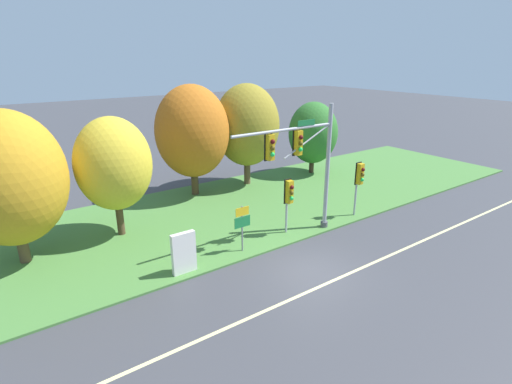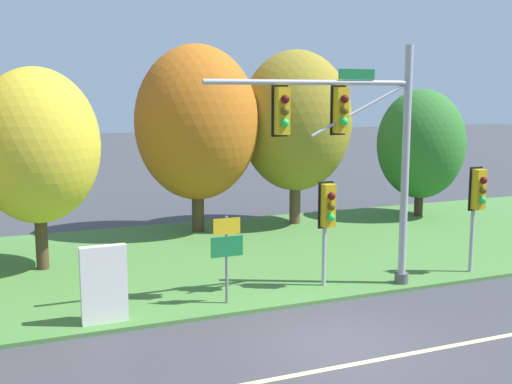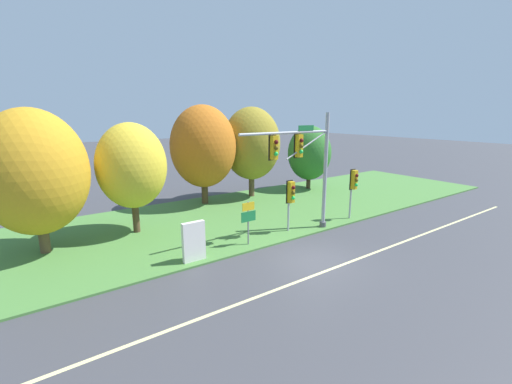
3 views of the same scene
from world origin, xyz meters
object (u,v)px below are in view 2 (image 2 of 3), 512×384
at_px(tree_tall_centre, 421,144).
at_px(route_sign_post, 227,247).
at_px(tree_behind_signpost, 197,123).
at_px(tree_left_of_mast, 37,146).
at_px(info_kiosk, 104,285).
at_px(pedestrian_signal_further_along, 478,196).
at_px(pedestrian_signal_near_kerb, 328,212).
at_px(tree_mid_verge, 296,121).
at_px(traffic_signal_mast, 356,139).

bearing_deg(tree_tall_centre, route_sign_post, -146.31).
bearing_deg(tree_behind_signpost, route_sign_post, -102.89).
height_order(tree_left_of_mast, tree_behind_signpost, tree_behind_signpost).
distance_m(tree_behind_signpost, info_kiosk, 11.05).
xyz_separation_m(pedestrian_signal_further_along, tree_left_of_mast, (-12.23, 5.64, 1.48)).
height_order(pedestrian_signal_near_kerb, tree_behind_signpost, tree_behind_signpost).
xyz_separation_m(pedestrian_signal_near_kerb, tree_mid_verge, (3.18, 8.52, 2.15)).
distance_m(traffic_signal_mast, route_sign_post, 4.59).
xyz_separation_m(pedestrian_signal_near_kerb, pedestrian_signal_further_along, (4.90, -0.49, 0.21)).
xyz_separation_m(traffic_signal_mast, pedestrian_signal_near_kerb, (-0.55, 0.51, -2.08)).
bearing_deg(tree_left_of_mast, traffic_signal_mast, -35.70).
bearing_deg(route_sign_post, tree_left_of_mast, 127.90).
relative_size(pedestrian_signal_near_kerb, tree_left_of_mast, 0.48).
bearing_deg(tree_left_of_mast, tree_tall_centre, 9.48).
xyz_separation_m(tree_left_of_mast, info_kiosk, (0.98, -5.62, -2.93)).
relative_size(traffic_signal_mast, tree_mid_verge, 0.94).
distance_m(traffic_signal_mast, tree_tall_centre, 12.03).
height_order(traffic_signal_mast, tree_behind_signpost, tree_behind_signpost).
bearing_deg(pedestrian_signal_further_along, tree_left_of_mast, 155.23).
height_order(pedestrian_signal_further_along, route_sign_post, pedestrian_signal_further_along).
xyz_separation_m(traffic_signal_mast, pedestrian_signal_further_along, (4.35, 0.02, -1.87)).
relative_size(traffic_signal_mast, info_kiosk, 3.58).
relative_size(traffic_signal_mast, tree_tall_centre, 1.20).
height_order(tree_behind_signpost, tree_tall_centre, tree_behind_signpost).
height_order(traffic_signal_mast, pedestrian_signal_near_kerb, traffic_signal_mast).
bearing_deg(info_kiosk, pedestrian_signal_further_along, -0.14).
relative_size(route_sign_post, tree_mid_verge, 0.32).
distance_m(pedestrian_signal_near_kerb, route_sign_post, 3.20).
distance_m(traffic_signal_mast, pedestrian_signal_near_kerb, 2.21).
relative_size(pedestrian_signal_near_kerb, info_kiosk, 1.60).
relative_size(pedestrian_signal_further_along, info_kiosk, 1.73).
relative_size(route_sign_post, info_kiosk, 1.23).
xyz_separation_m(pedestrian_signal_further_along, route_sign_post, (-8.02, 0.24, -0.87)).
relative_size(pedestrian_signal_further_along, tree_mid_verge, 0.45).
bearing_deg(info_kiosk, tree_behind_signpost, 60.01).
bearing_deg(traffic_signal_mast, route_sign_post, 175.95).
xyz_separation_m(pedestrian_signal_further_along, info_kiosk, (-11.24, 0.03, -1.45)).
distance_m(tree_left_of_mast, tree_mid_verge, 11.05).
distance_m(pedestrian_signal_near_kerb, info_kiosk, 6.48).
xyz_separation_m(tree_behind_signpost, tree_mid_verge, (4.27, -0.12, 0.01)).
height_order(pedestrian_signal_near_kerb, info_kiosk, pedestrian_signal_near_kerb).
height_order(pedestrian_signal_further_along, tree_tall_centre, tree_tall_centre).
relative_size(tree_left_of_mast, tree_behind_signpost, 0.85).
xyz_separation_m(tree_left_of_mast, tree_mid_verge, (10.51, 3.37, 0.46)).
distance_m(route_sign_post, tree_behind_signpost, 9.55).
height_order(traffic_signal_mast, route_sign_post, traffic_signal_mast).
xyz_separation_m(pedestrian_signal_near_kerb, tree_left_of_mast, (-7.33, 5.15, 1.69)).
xyz_separation_m(tree_left_of_mast, tree_behind_signpost, (6.24, 3.49, 0.45)).
xyz_separation_m(pedestrian_signal_further_along, tree_tall_centre, (4.20, 8.39, 0.84)).
relative_size(tree_mid_verge, info_kiosk, 3.82).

